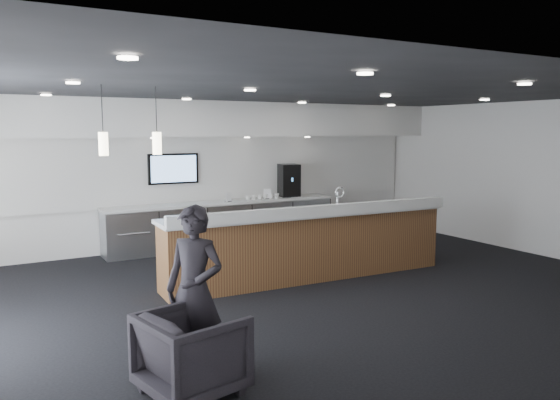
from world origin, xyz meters
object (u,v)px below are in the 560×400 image
coffee_machine (289,180)px  lounge_guest (195,290)px  service_counter (309,244)px  armchair (192,353)px

coffee_machine → lounge_guest: lounge_guest is taller
service_counter → lounge_guest: size_ratio=2.94×
coffee_machine → lounge_guest: size_ratio=0.43×
coffee_machine → lounge_guest: bearing=-116.6°
coffee_machine → armchair: bearing=-115.8°
coffee_machine → armchair: size_ratio=0.85×
armchair → lounge_guest: bearing=-36.8°
service_counter → coffee_machine: coffee_machine is taller
armchair → service_counter: bearing=-59.4°
armchair → lounge_guest: (0.20, 0.43, 0.46)m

